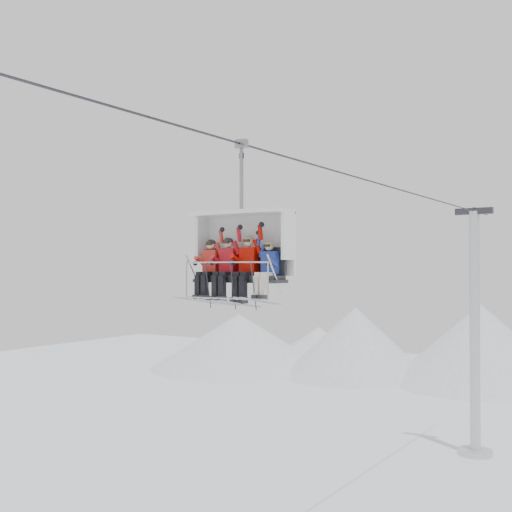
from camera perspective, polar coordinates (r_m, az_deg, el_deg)
The scene contains 7 objects.
lift_tower_right at distance 37.30m, azimuth 18.88°, elevation -7.80°, with size 2.00×1.80×13.48m.
haul_cable at distance 16.88m, azimuth -0.00°, elevation 9.57°, with size 0.06×0.06×50.00m, color #2E2F34.
chairlift_carrier at distance 16.15m, azimuth -1.04°, elevation 0.87°, with size 2.64×1.17×3.98m.
skier_far_left at distance 16.40m, azimuth -4.18°, elevation -0.94°, with size 0.42×1.69×1.66m.
skier_center_left at distance 16.08m, azimuth -2.64°, elevation -0.88°, with size 0.43×1.69×1.71m.
skier_center_right at distance 15.73m, azimuth -0.80°, elevation -0.83°, with size 0.45×1.69×1.76m.
skier_far_right at distance 15.39m, azimuth 1.00°, elevation -1.08°, with size 0.38×1.69×1.53m.
Camera 1 is at (9.02, -13.93, 10.18)m, focal length 45.00 mm.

